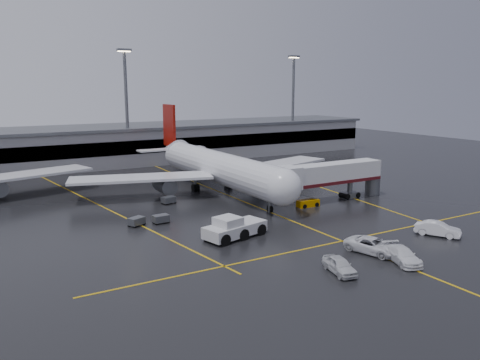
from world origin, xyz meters
TOP-DOWN VIEW (x-y plane):
  - ground at (0.00, 0.00)m, footprint 220.00×220.00m
  - apron_line_centre at (0.00, 0.00)m, footprint 0.25×90.00m
  - apron_line_stop at (0.00, -22.00)m, footprint 60.00×0.25m
  - apron_line_left at (-20.00, 10.00)m, footprint 9.99×69.35m
  - apron_line_right at (18.00, 10.00)m, footprint 7.57×69.64m
  - terminal at (0.00, 47.93)m, footprint 122.00×19.00m
  - light_mast_mid at (-5.00, 42.00)m, footprint 3.00×1.20m
  - light_mast_right at (40.00, 42.00)m, footprint 3.00×1.20m
  - main_airliner at (0.00, 9.70)m, footprint 48.80×45.60m
  - jet_bridge at (11.87, -6.00)m, footprint 19.90×3.40m
  - pushback_tractor at (-10.22, -14.57)m, footprint 8.32×4.93m
  - belt_loader at (6.70, -7.13)m, footprint 3.40×1.62m
  - service_van_a at (0.02, -26.68)m, footprint 4.33×6.55m
  - service_van_b at (0.56, -30.16)m, footprint 3.80×5.77m
  - service_van_c at (11.17, -26.19)m, footprint 4.06×5.39m
  - service_van_d at (-6.79, -29.06)m, footprint 2.75×4.80m
  - baggage_cart_a at (-15.40, -4.47)m, footprint 2.08×1.43m
  - baggage_cart_b at (-18.51, -4.00)m, footprint 2.36×2.03m
  - baggage_cart_c at (-10.55, 4.89)m, footprint 2.23×1.70m

SIDE VIEW (x-z plane):
  - ground at x=0.00m, z-range 0.00..0.00m
  - apron_line_centre at x=0.00m, z-range 0.00..0.02m
  - apron_line_stop at x=0.00m, z-range 0.00..0.02m
  - apron_line_left at x=-20.00m, z-range 0.00..0.02m
  - apron_line_right at x=18.00m, z-range 0.00..0.02m
  - belt_loader at x=6.70m, z-range -0.54..1.60m
  - baggage_cart_a at x=-15.40m, z-range 0.07..1.19m
  - baggage_cart_b at x=-18.51m, z-range 0.07..1.19m
  - baggage_cart_c at x=-10.55m, z-range 0.07..1.19m
  - service_van_d at x=-6.79m, z-range 0.00..1.54m
  - service_van_b at x=0.56m, z-range 0.00..1.55m
  - service_van_a at x=0.02m, z-range 0.00..1.67m
  - service_van_c at x=11.17m, z-range 0.00..1.70m
  - pushback_tractor at x=-10.22m, z-range -0.28..2.51m
  - jet_bridge at x=11.87m, z-range 0.91..6.96m
  - main_airliner at x=0.00m, z-range -2.84..11.26m
  - terminal at x=0.00m, z-range 0.02..8.62m
  - light_mast_mid at x=-5.00m, z-range 1.75..27.20m
  - light_mast_right at x=40.00m, z-range 1.75..27.20m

